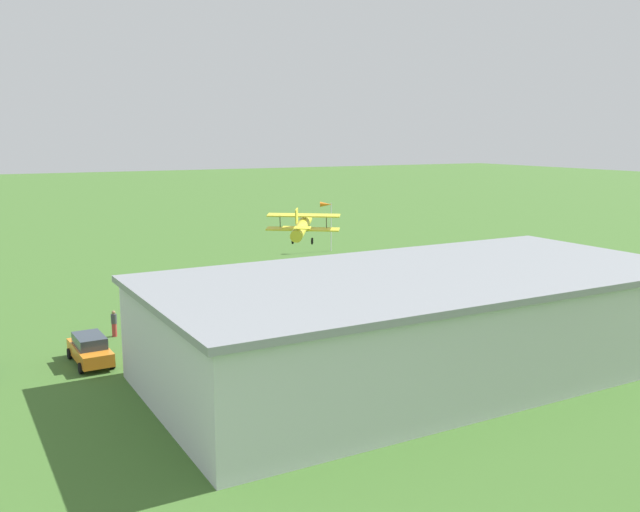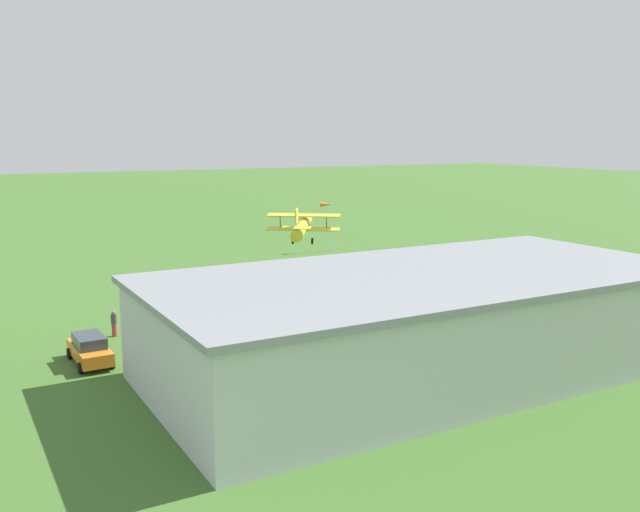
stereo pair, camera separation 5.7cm
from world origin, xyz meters
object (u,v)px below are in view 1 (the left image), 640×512
(car_orange, at_px, (90,349))
(windsock, at_px, (327,208))
(biplane, at_px, (302,226))
(hangar, at_px, (424,321))
(person_beside_truck, at_px, (290,296))
(person_crossing_taxiway, at_px, (114,323))

(car_orange, bearing_deg, windsock, -137.41)
(biplane, height_order, windsock, biplane)
(windsock, bearing_deg, hangar, 69.29)
(person_beside_truck, distance_m, windsock, 26.60)
(person_crossing_taxiway, bearing_deg, car_orange, 64.46)
(biplane, bearing_deg, person_beside_truck, 59.43)
(biplane, relative_size, windsock, 1.28)
(hangar, distance_m, person_crossing_taxiway, 20.79)
(windsock, bearing_deg, person_crossing_taxiway, 39.41)
(person_beside_truck, height_order, windsock, windsock)
(biplane, bearing_deg, car_orange, 38.57)
(biplane, relative_size, person_crossing_taxiway, 4.15)
(car_orange, distance_m, windsock, 42.68)
(hangar, xyz_separation_m, person_beside_truck, (0.28, -17.14, -2.04))
(person_beside_truck, bearing_deg, car_orange, 23.59)
(person_crossing_taxiway, distance_m, windsock, 37.60)
(car_orange, relative_size, person_crossing_taxiway, 2.64)
(biplane, distance_m, windsock, 13.38)
(hangar, bearing_deg, person_beside_truck, -89.07)
(biplane, xyz_separation_m, person_crossing_taxiway, (20.53, 13.26, -3.73))
(car_orange, xyz_separation_m, windsock, (-31.27, -28.75, 4.17))
(person_beside_truck, bearing_deg, biplane, -120.57)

